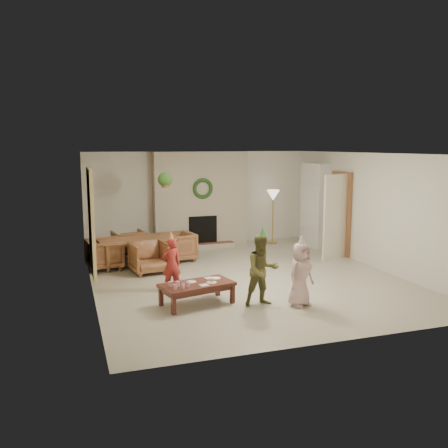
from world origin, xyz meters
name	(u,v)px	position (x,y,z in m)	size (l,w,h in m)	color
floor	(244,277)	(0.00, 0.00, 0.00)	(7.00, 7.00, 0.00)	#B7B29E
ceiling	(245,154)	(0.00, 0.00, 2.50)	(7.00, 7.00, 0.00)	white
wall_back	(199,198)	(0.00, 3.50, 1.25)	(7.00, 7.00, 0.00)	silver
wall_front	(337,253)	(0.00, -3.50, 1.25)	(7.00, 7.00, 0.00)	silver
wall_left	(90,224)	(-3.00, 0.00, 1.25)	(7.00, 7.00, 0.00)	silver
wall_right	(372,210)	(3.00, 0.00, 1.25)	(7.00, 7.00, 0.00)	silver
fireplace_mass	(201,199)	(0.00, 3.30, 1.25)	(2.50, 0.40, 2.50)	#5C2B18
fireplace_hearth	(204,246)	(0.00, 2.95, 0.06)	(1.60, 0.30, 0.12)	maroon
fireplace_firebox	(203,230)	(0.00, 3.12, 0.45)	(0.75, 0.12, 0.75)	black
fireplace_wreath	(203,189)	(0.00, 3.07, 1.55)	(0.54, 0.54, 0.10)	#1C4219
floor_lamp_base	(272,242)	(1.96, 3.00, 0.01)	(0.27, 0.27, 0.03)	gold
floor_lamp_post	(273,218)	(1.96, 3.00, 0.68)	(0.03, 0.03, 1.32)	gold
floor_lamp_shade	(273,195)	(1.96, 3.00, 1.32)	(0.35, 0.35, 0.29)	beige
bookshelf_carcass	(314,205)	(2.84, 2.30, 1.10)	(0.30, 1.00, 2.20)	white
bookshelf_shelf_a	(313,229)	(2.82, 2.30, 0.45)	(0.30, 0.92, 0.03)	white
bookshelf_shelf_b	(313,215)	(2.82, 2.30, 0.85)	(0.30, 0.92, 0.03)	white
bookshelf_shelf_c	(314,199)	(2.82, 2.30, 1.25)	(0.30, 0.92, 0.03)	white
bookshelf_shelf_d	(314,184)	(2.82, 2.30, 1.65)	(0.30, 0.92, 0.03)	white
books_row_lower	(315,225)	(2.80, 2.15, 0.59)	(0.20, 0.40, 0.24)	maroon
books_row_mid	(312,209)	(2.80, 2.35, 0.99)	(0.20, 0.44, 0.24)	navy
books_row_upper	(315,195)	(2.80, 2.20, 1.38)	(0.20, 0.36, 0.22)	#9E7021
door_frame	(341,213)	(2.96, 1.20, 1.02)	(0.05, 0.86, 2.04)	brown
door_leaf	(335,217)	(2.58, 0.82, 1.00)	(0.05, 0.80, 2.00)	beige
curtain_panel	(91,222)	(-2.96, 0.20, 1.25)	(0.06, 1.20, 2.00)	beige
dining_table	(138,252)	(-1.90, 1.67, 0.30)	(1.72, 0.96, 0.60)	brown
dining_chair_near	(149,257)	(-1.79, 0.92, 0.33)	(0.71, 0.73, 0.67)	brown
dining_chair_far	(129,244)	(-2.01, 2.42, 0.33)	(0.71, 0.73, 0.67)	brown
dining_chair_left	(105,254)	(-2.65, 1.56, 0.33)	(0.71, 0.73, 0.67)	brown
dining_chair_right	(178,247)	(-0.97, 1.81, 0.33)	(0.71, 0.73, 0.67)	brown
hanging_plant_cord	(165,169)	(-1.30, 1.50, 2.15)	(0.01, 0.01, 0.70)	tan
hanging_plant_pot	(165,185)	(-1.30, 1.50, 1.80)	(0.16, 0.16, 0.12)	#A44C35
hanging_plant_foliage	(165,179)	(-1.30, 1.50, 1.92)	(0.32, 0.32, 0.32)	#28531B
coffee_table_top	(197,285)	(-1.37, -1.38, 0.35)	(1.21, 0.61, 0.06)	#50241A
coffee_table_apron	(197,288)	(-1.37, -1.38, 0.28)	(1.12, 0.51, 0.07)	#50241A
coffee_leg_fl	(174,305)	(-1.85, -1.74, 0.16)	(0.07, 0.07, 0.32)	#50241A
coffee_leg_fr	(232,294)	(-0.77, -1.50, 0.16)	(0.07, 0.07, 0.32)	#50241A
coffee_leg_bl	(161,297)	(-1.96, -1.26, 0.16)	(0.07, 0.07, 0.32)	#50241A
coffee_leg_br	(218,287)	(-0.88, -1.02, 0.16)	(0.07, 0.07, 0.32)	#50241A
cup_a	(175,287)	(-1.79, -1.62, 0.42)	(0.07, 0.07, 0.08)	white
cup_b	(170,284)	(-1.83, -1.44, 0.42)	(0.07, 0.07, 0.08)	white
cup_c	(183,287)	(-1.67, -1.64, 0.42)	(0.07, 0.07, 0.08)	white
cup_d	(178,284)	(-1.71, -1.46, 0.42)	(0.07, 0.07, 0.08)	white
cup_e	(188,284)	(-1.56, -1.54, 0.42)	(0.07, 0.07, 0.08)	white
cup_f	(183,282)	(-1.60, -1.36, 0.42)	(0.07, 0.07, 0.08)	white
plate_a	(191,282)	(-1.44, -1.28, 0.38)	(0.17, 0.17, 0.01)	white
plate_b	(212,282)	(-1.12, -1.42, 0.38)	(0.17, 0.17, 0.01)	white
plate_c	(216,278)	(-0.98, -1.19, 0.38)	(0.17, 0.17, 0.01)	white
food_scoop	(212,280)	(-1.12, -1.42, 0.41)	(0.07, 0.07, 0.07)	tan
napkin_left	(204,285)	(-1.28, -1.53, 0.38)	(0.14, 0.14, 0.01)	#EEAFC9
napkin_right	(209,278)	(-1.08, -1.14, 0.38)	(0.14, 0.14, 0.01)	#EEAFC9
child_red	(171,264)	(-1.61, -0.47, 0.50)	(0.36, 0.24, 1.00)	maroon
party_hat_red	(171,236)	(-1.61, -0.47, 1.04)	(0.14, 0.14, 0.19)	gold
child_plaid	(262,270)	(-0.33, -1.74, 0.60)	(0.59, 0.46, 1.20)	brown
party_hat_plaid	(263,232)	(-0.33, -1.74, 1.25)	(0.14, 0.14, 0.20)	green
child_pink	(301,274)	(0.27, -1.96, 0.54)	(0.53, 0.34, 1.08)	#D1A7A7
party_hat_pink	(302,240)	(0.27, -1.96, 1.12)	(0.14, 0.14, 0.19)	silver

